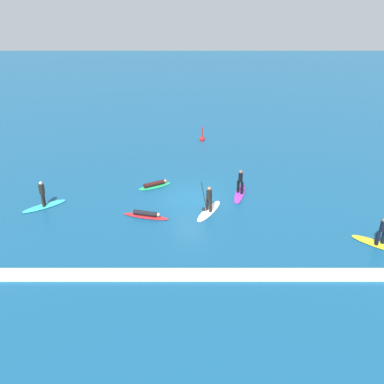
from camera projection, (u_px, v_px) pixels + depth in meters
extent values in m
plane|color=navy|center=(192.00, 199.00, 30.63)|extent=(120.00, 120.00, 0.00)
ellipsoid|color=yellow|center=(379.00, 244.00, 25.50)|extent=(2.94, 2.54, 0.11)
cylinder|color=black|center=(377.00, 238.00, 25.22)|extent=(0.31, 0.31, 0.83)
cylinder|color=black|center=(383.00, 237.00, 25.36)|extent=(0.31, 0.31, 0.83)
cylinder|color=black|center=(382.00, 227.00, 24.98)|extent=(0.45, 0.45, 0.56)
sphere|color=brown|center=(384.00, 220.00, 24.80)|extent=(0.33, 0.33, 0.24)
cube|color=black|center=(383.00, 242.00, 25.55)|extent=(0.17, 0.19, 0.32)
ellipsoid|color=#33C6CC|center=(44.00, 206.00, 29.58)|extent=(2.75, 2.36, 0.09)
cylinder|color=black|center=(43.00, 198.00, 29.49)|extent=(0.25, 0.25, 0.88)
cylinder|color=black|center=(42.00, 201.00, 29.24)|extent=(0.25, 0.25, 0.88)
cylinder|color=black|center=(41.00, 189.00, 29.03)|extent=(0.50, 0.50, 0.62)
sphere|color=beige|center=(40.00, 183.00, 28.85)|extent=(0.30, 0.30, 0.22)
ellipsoid|color=white|center=(208.00, 211.00, 29.00)|extent=(2.01, 3.10, 0.07)
cylinder|color=black|center=(207.00, 204.00, 28.93)|extent=(0.23, 0.23, 0.82)
cylinder|color=black|center=(210.00, 206.00, 28.67)|extent=(0.23, 0.23, 0.82)
cylinder|color=black|center=(209.00, 195.00, 28.48)|extent=(0.47, 0.47, 0.62)
sphere|color=#A37556|center=(209.00, 189.00, 28.29)|extent=(0.32, 0.32, 0.24)
cylinder|color=black|center=(204.00, 197.00, 28.53)|extent=(0.42, 0.24, 1.95)
cube|color=black|center=(204.00, 210.00, 28.95)|extent=(0.21, 0.14, 0.32)
ellipsoid|color=#23B266|center=(154.00, 186.00, 32.30)|extent=(2.50, 1.87, 0.07)
cylinder|color=#381414|center=(154.00, 184.00, 32.19)|extent=(1.48, 1.03, 0.31)
sphere|color=tan|center=(165.00, 181.00, 32.57)|extent=(0.30, 0.30, 0.22)
ellipsoid|color=purple|center=(239.00, 193.00, 31.23)|extent=(1.30, 3.19, 0.10)
cylinder|color=black|center=(241.00, 188.00, 30.92)|extent=(0.23, 0.23, 0.86)
cylinder|color=black|center=(238.00, 186.00, 31.12)|extent=(0.23, 0.23, 0.86)
cylinder|color=black|center=(240.00, 177.00, 30.70)|extent=(0.34, 0.34, 0.59)
sphere|color=brown|center=(240.00, 172.00, 30.51)|extent=(0.30, 0.30, 0.25)
ellipsoid|color=red|center=(146.00, 216.00, 28.36)|extent=(2.97, 1.31, 0.10)
cylinder|color=black|center=(145.00, 213.00, 28.28)|extent=(1.52, 0.69, 0.31)
sphere|color=tan|center=(158.00, 215.00, 28.08)|extent=(0.28, 0.28, 0.23)
sphere|color=red|center=(202.00, 139.00, 40.82)|extent=(0.47, 0.47, 0.47)
cylinder|color=red|center=(202.00, 134.00, 40.59)|extent=(0.11, 0.11, 1.24)
cube|color=white|center=(192.00, 275.00, 22.92)|extent=(24.50, 0.90, 0.18)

